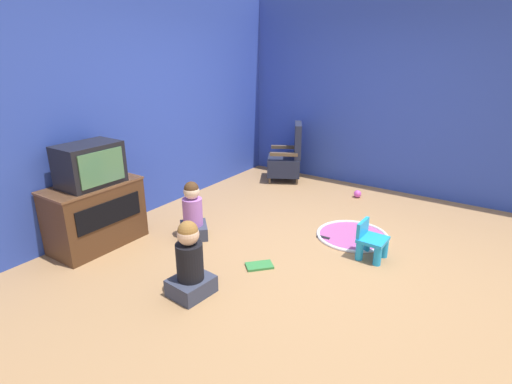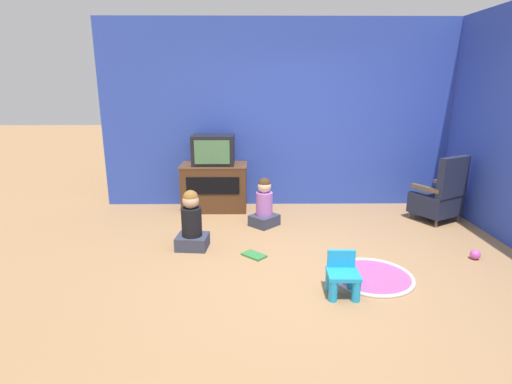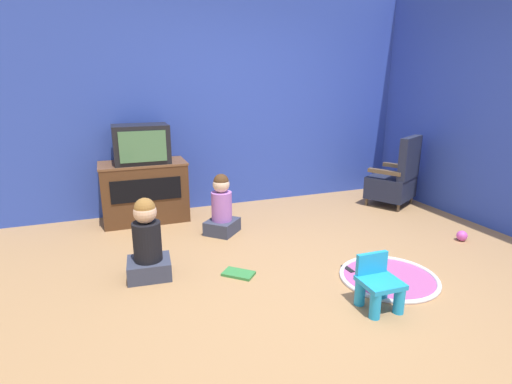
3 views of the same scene
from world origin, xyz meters
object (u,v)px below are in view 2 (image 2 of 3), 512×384
at_px(black_armchair, 439,196).
at_px(child_watching_left, 192,224).
at_px(book, 254,255).
at_px(remote_control, 342,265).
at_px(tv_cabinet, 215,186).
at_px(television, 213,150).
at_px(toy_ball, 475,255).
at_px(child_watching_center, 264,205).
at_px(yellow_kid_chair, 343,277).

bearing_deg(black_armchair, child_watching_left, -13.54).
xyz_separation_m(book, remote_control, (0.93, -0.26, -0.00)).
height_order(tv_cabinet, television, television).
height_order(tv_cabinet, black_armchair, black_armchair).
bearing_deg(remote_control, book, 71.89).
distance_m(black_armchair, toy_ball, 1.32).
distance_m(television, black_armchair, 3.27).
bearing_deg(toy_ball, television, 149.01).
bearing_deg(television, child_watching_center, -43.97).
bearing_deg(television, book, -71.02).
distance_m(television, book, 2.03).
height_order(tv_cabinet, remote_control, tv_cabinet).
bearing_deg(book, yellow_kid_chair, 175.91).
distance_m(television, toy_ball, 3.64).
xyz_separation_m(television, book, (0.59, -1.72, -0.91)).
xyz_separation_m(child_watching_center, toy_ball, (2.29, -1.11, -0.23)).
relative_size(child_watching_center, remote_control, 4.40).
xyz_separation_m(yellow_kid_chair, remote_control, (0.13, 0.59, -0.16)).
bearing_deg(child_watching_center, book, -144.01).
xyz_separation_m(television, toy_ball, (3.03, -1.82, -0.87)).
xyz_separation_m(black_armchair, child_watching_left, (-3.31, -0.93, -0.05)).
relative_size(tv_cabinet, black_armchair, 1.05).
height_order(toy_ball, remote_control, toy_ball).
xyz_separation_m(child_watching_left, child_watching_center, (0.87, 0.76, -0.01)).
xyz_separation_m(child_watching_center, remote_control, (0.79, -1.27, -0.28)).
relative_size(television, toy_ball, 5.64).
xyz_separation_m(television, child_watching_center, (0.74, -0.71, -0.64)).
xyz_separation_m(tv_cabinet, remote_control, (1.53, -2.00, -0.36)).
bearing_deg(television, child_watching_left, -95.07).
height_order(black_armchair, yellow_kid_chair, black_armchair).
height_order(child_watching_center, remote_control, child_watching_center).
bearing_deg(tv_cabinet, toy_ball, -31.39).
height_order(yellow_kid_chair, remote_control, yellow_kid_chair).
distance_m(yellow_kid_chair, child_watching_center, 1.97).
relative_size(tv_cabinet, child_watching_center, 1.47).
xyz_separation_m(black_armchair, book, (-2.59, -1.17, -0.34)).
bearing_deg(black_armchair, book, -4.83).
distance_m(black_armchair, child_watching_left, 3.44).
distance_m(television, remote_control, 2.66).
bearing_deg(television, toy_ball, -30.99).
bearing_deg(remote_control, tv_cabinet, 34.65).
bearing_deg(book, television, -28.48).
xyz_separation_m(tv_cabinet, toy_ball, (3.03, -1.85, -0.31)).
xyz_separation_m(black_armchair, child_watching_center, (-2.44, -0.17, -0.07)).
relative_size(child_watching_center, toy_ball, 6.14).
relative_size(black_armchair, yellow_kid_chair, 2.38).
relative_size(yellow_kid_chair, child_watching_center, 0.59).
distance_m(black_armchair, remote_control, 2.21).
bearing_deg(child_watching_center, tv_cabinet, 89.07).
distance_m(toy_ball, remote_control, 1.51).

